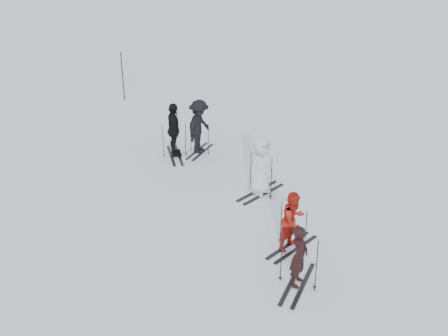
{
  "coord_description": "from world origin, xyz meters",
  "views": [
    {
      "loc": [
        1.31,
        -13.37,
        8.29
      ],
      "look_at": [
        0.0,
        1.0,
        1.0
      ],
      "focal_mm": 45.0,
      "sensor_mm": 36.0,
      "label": 1
    }
  ],
  "objects_px": {
    "skier_near_dark": "(299,257)",
    "skier_grey": "(261,167)",
    "skier_uphill_far": "(199,127)",
    "skier_uphill_left": "(174,131)",
    "piste_marker": "(123,76)",
    "skier_red": "(293,222)"
  },
  "relations": [
    {
      "from": "skier_uphill_left",
      "to": "skier_uphill_far",
      "type": "height_order",
      "value": "skier_uphill_far"
    },
    {
      "from": "skier_grey",
      "to": "piste_marker",
      "type": "distance_m",
      "value": 9.87
    },
    {
      "from": "skier_uphill_far",
      "to": "skier_uphill_left",
      "type": "bearing_deg",
      "value": 135.57
    },
    {
      "from": "skier_grey",
      "to": "skier_uphill_left",
      "type": "distance_m",
      "value": 3.81
    },
    {
      "from": "skier_uphill_far",
      "to": "piste_marker",
      "type": "xyz_separation_m",
      "value": [
        -3.93,
        5.01,
        0.11
      ]
    },
    {
      "from": "skier_red",
      "to": "skier_uphill_far",
      "type": "bearing_deg",
      "value": 68.38
    },
    {
      "from": "skier_near_dark",
      "to": "skier_uphill_far",
      "type": "xyz_separation_m",
      "value": [
        -3.19,
        6.98,
        0.16
      ]
    },
    {
      "from": "skier_grey",
      "to": "skier_uphill_far",
      "type": "xyz_separation_m",
      "value": [
        -2.19,
        2.73,
        0.05
      ]
    },
    {
      "from": "skier_red",
      "to": "skier_uphill_left",
      "type": "bearing_deg",
      "value": 76.31
    },
    {
      "from": "skier_uphill_far",
      "to": "piste_marker",
      "type": "relative_size",
      "value": 0.89
    },
    {
      "from": "skier_uphill_left",
      "to": "skier_uphill_far",
      "type": "bearing_deg",
      "value": -82.72
    },
    {
      "from": "skier_near_dark",
      "to": "piste_marker",
      "type": "height_order",
      "value": "piste_marker"
    },
    {
      "from": "skier_red",
      "to": "piste_marker",
      "type": "xyz_separation_m",
      "value": [
        -7.02,
        10.52,
        0.26
      ]
    },
    {
      "from": "skier_near_dark",
      "to": "skier_grey",
      "type": "relative_size",
      "value": 0.88
    },
    {
      "from": "skier_uphill_far",
      "to": "skier_red",
      "type": "bearing_deg",
      "value": -130.58
    },
    {
      "from": "skier_uphill_left",
      "to": "skier_grey",
      "type": "bearing_deg",
      "value": -146.17
    },
    {
      "from": "skier_near_dark",
      "to": "skier_uphill_far",
      "type": "distance_m",
      "value": 7.68
    },
    {
      "from": "skier_uphill_left",
      "to": "piste_marker",
      "type": "height_order",
      "value": "piste_marker"
    },
    {
      "from": "skier_red",
      "to": "skier_uphill_far",
      "type": "relative_size",
      "value": 0.84
    },
    {
      "from": "skier_red",
      "to": "skier_uphill_left",
      "type": "relative_size",
      "value": 0.84
    },
    {
      "from": "skier_red",
      "to": "piste_marker",
      "type": "bearing_deg",
      "value": 72.81
    },
    {
      "from": "skier_uphill_left",
      "to": "skier_red",
      "type": "bearing_deg",
      "value": -160.93
    }
  ]
}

